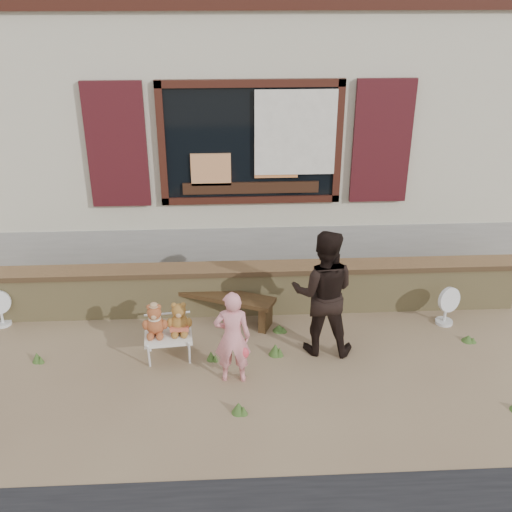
{
  "coord_description": "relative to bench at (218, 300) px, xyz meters",
  "views": [
    {
      "loc": [
        -0.35,
        -6.03,
        4.13
      ],
      "look_at": [
        0.0,
        0.6,
        1.0
      ],
      "focal_mm": 42.0,
      "sensor_mm": 36.0,
      "label": 1
    }
  ],
  "objects": [
    {
      "name": "brick_wall",
      "position": [
        0.48,
        0.2,
        0.06
      ],
      "size": [
        7.1,
        0.36,
        0.67
      ],
      "color": "tan",
      "rests_on": "ground"
    },
    {
      "name": "fan_left",
      "position": [
        -2.8,
        0.0,
        -0.03
      ],
      "size": [
        0.32,
        0.21,
        0.51
      ],
      "rotation": [
        0.0,
        0.0,
        0.18
      ],
      "color": "silver",
      "rests_on": "ground"
    },
    {
      "name": "teddy_bear_left",
      "position": [
        -0.72,
        -0.86,
        0.25
      ],
      "size": [
        0.32,
        0.28,
        0.4
      ],
      "primitive_type": null,
      "rotation": [
        0.0,
        0.0,
        0.1
      ],
      "color": "brown",
      "rests_on": "folding_chair"
    },
    {
      "name": "ground",
      "position": [
        0.48,
        -0.8,
        -0.28
      ],
      "size": [
        80.0,
        80.0,
        0.0
      ],
      "primitive_type": "plane",
      "color": "brown",
      "rests_on": "ground"
    },
    {
      "name": "grass_tufts",
      "position": [
        0.86,
        -1.08,
        -0.22
      ],
      "size": [
        5.41,
        1.85,
        0.15
      ],
      "color": "#3A5823",
      "rests_on": "ground"
    },
    {
      "name": "child",
      "position": [
        0.17,
        -1.31,
        0.27
      ],
      "size": [
        0.41,
        0.28,
        1.11
      ],
      "primitive_type": "imported",
      "rotation": [
        0.0,
        0.0,
        3.1
      ],
      "color": "pink",
      "rests_on": "ground"
    },
    {
      "name": "folding_chair",
      "position": [
        -0.58,
        -0.84,
        0.02
      ],
      "size": [
        0.59,
        0.53,
        0.34
      ],
      "rotation": [
        0.0,
        0.0,
        0.1
      ],
      "color": "silver",
      "rests_on": "ground"
    },
    {
      "name": "fan_right",
      "position": [
        2.94,
        -0.27,
        -0.01
      ],
      "size": [
        0.34,
        0.23,
        0.53
      ],
      "rotation": [
        0.0,
        0.0,
        0.41
      ],
      "color": "silver",
      "rests_on": "ground"
    },
    {
      "name": "teddy_bear_right",
      "position": [
        -0.44,
        -0.83,
        0.26
      ],
      "size": [
        0.32,
        0.28,
        0.4
      ],
      "primitive_type": null,
      "rotation": [
        0.0,
        0.0,
        0.1
      ],
      "color": "brown",
      "rests_on": "folding_chair"
    },
    {
      "name": "shopfront",
      "position": [
        0.48,
        3.69,
        1.72
      ],
      "size": [
        8.04,
        5.13,
        4.0
      ],
      "color": "gray",
      "rests_on": "ground"
    },
    {
      "name": "adult",
      "position": [
        1.24,
        -0.77,
        0.5
      ],
      "size": [
        0.84,
        0.71,
        1.55
      ],
      "primitive_type": "imported",
      "rotation": [
        0.0,
        0.0,
        2.97
      ],
      "color": "black",
      "rests_on": "ground"
    },
    {
      "name": "bench",
      "position": [
        0.0,
        0.0,
        0.0
      ],
      "size": [
        1.51,
        0.89,
        0.39
      ],
      "rotation": [
        0.0,
        0.0,
        -0.41
      ],
      "color": "#362413",
      "rests_on": "ground"
    }
  ]
}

